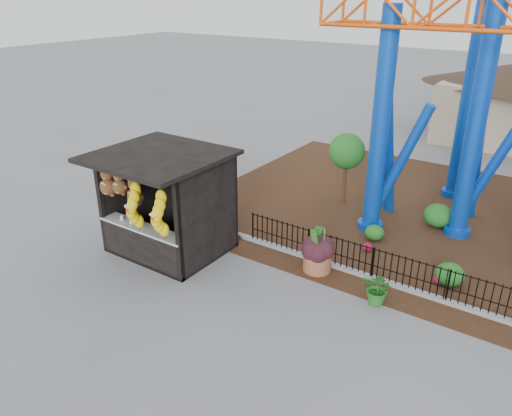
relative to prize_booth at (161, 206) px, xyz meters
The scene contains 9 objects.
ground 3.49m from the prize_booth, 16.47° to the right, with size 120.00×120.00×0.00m, color slate.
mulch_bed 10.10m from the prize_booth, 45.45° to the left, with size 18.00×12.00×0.02m, color #331E11.
curb 7.46m from the prize_booth, 16.79° to the left, with size 18.00×0.18×0.12m, color gray.
prize_booth is the anchor object (origin of this frame).
picket_fence 8.25m from the prize_booth, 14.97° to the left, with size 12.20×0.06×1.00m, color black, non-canonical shape.
terracotta_planter 4.81m from the prize_booth, 21.31° to the left, with size 0.79×0.79×0.59m, color #9D5539.
planter_foliage 4.68m from the prize_booth, 21.31° to the left, with size 0.70×0.70×0.64m, color black.
potted_plant 6.56m from the prize_booth, ahead, with size 0.78×0.68×0.87m, color #2F5B1A.
landscaping 9.24m from the prize_booth, 33.45° to the left, with size 8.41×4.34×0.77m.
Camera 1 is at (6.85, -8.53, 7.42)m, focal length 35.00 mm.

